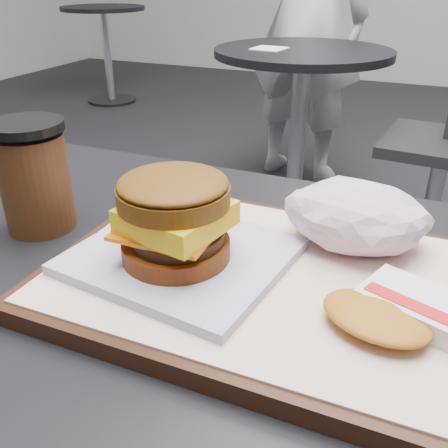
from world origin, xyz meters
TOP-DOWN VIEW (x-y plane):
  - customer_table at (0.00, 0.00)m, footprint 0.80×0.60m
  - serving_tray at (0.05, 0.03)m, footprint 0.38×0.28m
  - breakfast_sandwich at (-0.02, 0.00)m, footprint 0.21×0.19m
  - hash_brown at (0.18, -0.00)m, footprint 0.13×0.11m
  - crumpled_wrapper at (0.12, 0.11)m, footprint 0.14×0.11m
  - coffee_cup at (-0.22, 0.04)m, footprint 0.08×0.08m
  - neighbor_table at (-0.35, 1.65)m, footprint 0.70×0.70m
  - napkin at (-0.47, 1.59)m, footprint 0.13×0.13m
  - patron at (-0.50, 2.23)m, footprint 0.67×0.49m
  - bg_table_mid at (-2.40, 3.20)m, footprint 0.66×0.66m

SIDE VIEW (x-z plane):
  - neighbor_table at x=-0.35m, z-range 0.18..0.93m
  - bg_table_mid at x=-2.40m, z-range 0.19..0.94m
  - customer_table at x=0.00m, z-range 0.20..0.97m
  - napkin at x=-0.47m, z-range 0.75..0.75m
  - serving_tray at x=0.05m, z-range 0.77..0.79m
  - hash_brown at x=0.18m, z-range 0.79..0.81m
  - crumpled_wrapper at x=0.12m, z-range 0.79..0.85m
  - breakfast_sandwich at x=-0.02m, z-range 0.78..0.88m
  - coffee_cup at x=-0.22m, z-range 0.77..0.89m
  - patron at x=-0.50m, z-range 0.00..1.67m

